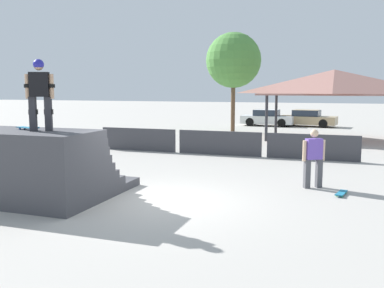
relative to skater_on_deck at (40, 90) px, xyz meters
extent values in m
plane|color=#ADA8A0|center=(2.63, 1.18, -2.87)|extent=(160.00, 160.00, 0.00)
cube|color=#424247|center=(-0.68, 0.89, -2.75)|extent=(4.02, 3.68, 0.23)
cube|color=#424247|center=(-0.68, 0.45, -2.52)|extent=(4.02, 2.78, 0.23)
cube|color=#424247|center=(-0.68, 0.28, -2.29)|extent=(4.02, 2.45, 0.23)
cube|color=#424247|center=(-0.68, 0.17, -2.06)|extent=(4.02, 2.23, 0.23)
cube|color=#424247|center=(-0.68, 0.09, -1.82)|extent=(4.02, 2.07, 0.23)
cube|color=#424247|center=(-0.68, 0.04, -1.59)|extent=(4.02, 1.96, 0.23)
cube|color=#424247|center=(-0.68, 0.00, -1.36)|extent=(4.02, 1.88, 0.23)
cube|color=#424247|center=(-0.68, -0.02, -1.13)|extent=(4.02, 1.84, 0.23)
cylinder|color=silver|center=(-0.68, 0.88, -1.05)|extent=(3.94, 0.07, 0.07)
cube|color=#2D2D33|center=(0.17, 0.08, -0.59)|extent=(0.21, 0.21, 0.85)
cube|color=black|center=(0.16, 0.11, -0.54)|extent=(0.24, 0.21, 0.12)
cube|color=#2D2D33|center=(-0.17, -0.08, -0.59)|extent=(0.21, 0.21, 0.85)
cube|color=black|center=(-0.18, -0.05, -0.54)|extent=(0.24, 0.21, 0.12)
cube|color=black|center=(0.00, 0.00, 0.14)|extent=(0.51, 0.40, 0.60)
cylinder|color=tan|center=(0.26, 0.12, 0.09)|extent=(0.15, 0.15, 0.60)
cylinder|color=black|center=(0.26, 0.12, 0.10)|extent=(0.23, 0.23, 0.09)
cylinder|color=tan|center=(-0.26, -0.12, 0.09)|extent=(0.15, 0.15, 0.60)
cylinder|color=black|center=(-0.26, -0.12, 0.10)|extent=(0.23, 0.23, 0.09)
sphere|color=tan|center=(0.00, 0.00, 0.59)|extent=(0.23, 0.23, 0.23)
sphere|color=#232399|center=(0.00, 0.00, 0.62)|extent=(0.26, 0.26, 0.26)
cylinder|color=blue|center=(-0.30, 0.13, -0.99)|extent=(0.06, 0.04, 0.05)
cylinder|color=blue|center=(-0.34, 0.00, -0.99)|extent=(0.06, 0.04, 0.05)
cylinder|color=blue|center=(-0.74, 0.26, -0.99)|extent=(0.06, 0.04, 0.05)
cylinder|color=blue|center=(-0.78, 0.13, -0.99)|extent=(0.06, 0.04, 0.05)
cube|color=teal|center=(-0.54, 0.13, -0.95)|extent=(0.77, 0.40, 0.02)
cube|color=teal|center=(-0.21, 0.03, -0.93)|extent=(0.14, 0.22, 0.02)
cube|color=#4C4C51|center=(6.15, 3.97, -2.44)|extent=(0.22, 0.22, 0.85)
cube|color=#4C4C51|center=(6.47, 4.16, -2.44)|extent=(0.22, 0.22, 0.85)
cube|color=#6B4CB7|center=(6.31, 4.07, -1.71)|extent=(0.52, 0.43, 0.60)
cylinder|color=beige|center=(6.06, 3.92, -1.76)|extent=(0.16, 0.16, 0.60)
cylinder|color=beige|center=(6.56, 4.21, -1.76)|extent=(0.16, 0.16, 0.60)
sphere|color=beige|center=(6.31, 4.07, -1.25)|extent=(0.23, 0.23, 0.23)
cylinder|color=green|center=(7.14, 3.20, -2.84)|extent=(0.04, 0.06, 0.05)
cylinder|color=green|center=(7.00, 3.22, -2.84)|extent=(0.04, 0.06, 0.05)
cylinder|color=green|center=(7.23, 3.66, -2.84)|extent=(0.04, 0.06, 0.05)
cylinder|color=green|center=(7.09, 3.68, -2.84)|extent=(0.04, 0.06, 0.05)
cube|color=teal|center=(7.12, 3.44, -2.81)|extent=(0.34, 0.78, 0.02)
cube|color=teal|center=(7.05, 3.10, -2.79)|extent=(0.21, 0.13, 0.02)
cube|color=#3D3D42|center=(-1.96, 9.25, -2.34)|extent=(3.72, 0.12, 1.05)
cube|color=#3D3D42|center=(2.00, 9.25, -2.34)|extent=(3.72, 0.12, 1.05)
cube|color=#3D3D42|center=(5.96, 9.25, -2.34)|extent=(3.72, 0.12, 1.05)
cylinder|color=#2D2D33|center=(3.11, 14.85, -1.60)|extent=(0.16, 0.16, 2.53)
cylinder|color=#2D2D33|center=(3.11, 18.47, -1.60)|extent=(0.16, 0.16, 2.53)
cube|color=#9E6B60|center=(6.54, 16.66, -0.28)|extent=(8.08, 4.26, 0.10)
pyramid|color=#9E6B60|center=(6.54, 16.66, 0.43)|extent=(7.92, 4.17, 1.33)
cylinder|color=brown|center=(0.06, 19.48, -1.14)|extent=(0.28, 0.28, 3.45)
sphere|color=#4C893D|center=(0.06, 19.48, 1.91)|extent=(3.68, 3.68, 3.68)
cube|color=silver|center=(1.57, 24.74, -2.38)|extent=(4.12, 1.88, 0.62)
cube|color=#283342|center=(1.46, 24.74, -1.84)|extent=(1.94, 1.50, 0.46)
cube|color=silver|center=(1.46, 24.74, -1.61)|extent=(1.86, 1.46, 0.04)
cylinder|color=black|center=(2.84, 25.42, -2.55)|extent=(0.65, 0.23, 0.64)
cylinder|color=black|center=(2.76, 23.91, -2.55)|extent=(0.65, 0.23, 0.64)
cylinder|color=black|center=(0.38, 25.56, -2.55)|extent=(0.65, 0.23, 0.64)
cylinder|color=black|center=(0.30, 24.05, -2.55)|extent=(0.65, 0.23, 0.64)
cube|color=tan|center=(4.56, 25.29, -2.38)|extent=(4.43, 2.26, 0.62)
cube|color=#283342|center=(4.45, 25.30, -1.84)|extent=(2.13, 1.69, 0.46)
cube|color=tan|center=(4.45, 25.30, -1.61)|extent=(2.04, 1.65, 0.04)
cylinder|color=black|center=(5.95, 25.90, -2.55)|extent=(0.66, 0.28, 0.64)
cylinder|color=black|center=(5.75, 24.34, -2.55)|extent=(0.66, 0.28, 0.64)
cylinder|color=black|center=(3.38, 26.23, -2.55)|extent=(0.66, 0.28, 0.64)
cylinder|color=black|center=(3.18, 24.67, -2.55)|extent=(0.66, 0.28, 0.64)
camera|label=1|loc=(7.04, -8.74, 0.04)|focal=40.00mm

